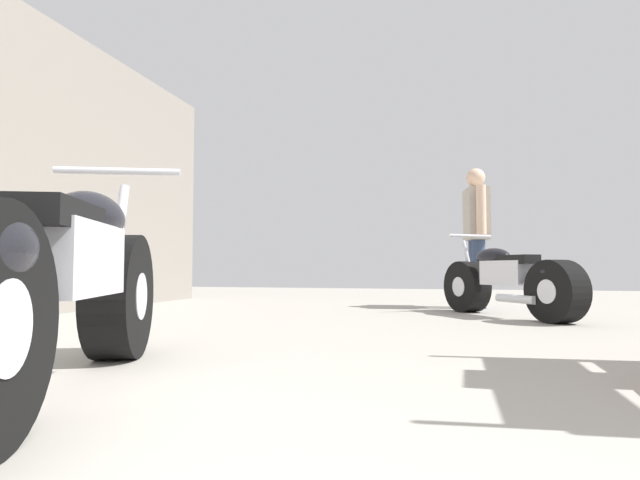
{
  "coord_description": "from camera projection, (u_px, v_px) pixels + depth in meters",
  "views": [
    {
      "loc": [
        0.93,
        0.03,
        0.47
      ],
      "look_at": [
        0.1,
        3.33,
        0.65
      ],
      "focal_mm": 29.32,
      "sensor_mm": 36.0,
      "label": 1
    }
  ],
  "objects": [
    {
      "name": "motorcycle_black_naked",
      "position": [
        509.0,
        282.0,
        4.98
      ],
      "size": [
        1.19,
        1.57,
        0.83
      ],
      "color": "black",
      "rests_on": "ground_plane"
    },
    {
      "name": "mechanic_in_blue",
      "position": [
        476.0,
        229.0,
        6.17
      ],
      "size": [
        0.3,
        0.67,
        1.65
      ],
      "color": "#384766",
      "rests_on": "ground_plane"
    },
    {
      "name": "ground_plane",
      "position": [
        312.0,
        336.0,
        3.58
      ],
      "size": [
        16.86,
        16.86,
        0.0
      ],
      "primitive_type": "plane",
      "color": "#A8A399"
    },
    {
      "name": "motorcycle_maroon_cruiser",
      "position": [
        65.0,
        284.0,
        1.95
      ],
      "size": [
        1.01,
        2.04,
        0.98
      ],
      "color": "black",
      "rests_on": "ground_plane"
    }
  ]
}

